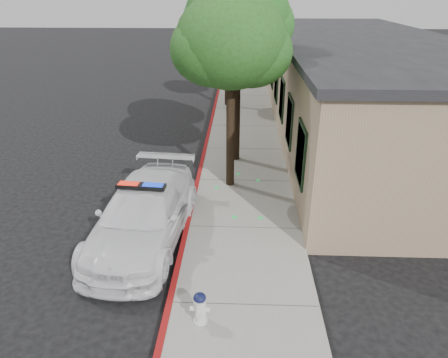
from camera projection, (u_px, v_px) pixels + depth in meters
The scene contains 9 objects.
ground at pixel (185, 230), 11.30m from camera, with size 120.00×120.00×0.00m, color black.
sidewalk at pixel (243, 182), 13.92m from camera, with size 3.20×60.00×0.15m, color gray.
red_curb at pixel (198, 181), 13.97m from camera, with size 0.14×60.00×0.16m, color maroon.
clapboard_building at pixel (357, 85), 18.26m from camera, with size 7.30×20.89×4.24m.
police_car at pixel (144, 214), 10.63m from camera, with size 2.56×5.38×1.63m.
fire_hydrant at pixel (200, 308), 7.89m from camera, with size 0.40×0.35×0.70m.
street_tree_near at pixel (231, 46), 11.71m from camera, with size 3.57×3.25×5.95m.
street_tree_mid at pixel (238, 20), 13.51m from camera, with size 3.77×3.47×6.62m.
street_tree_far at pixel (228, 36), 21.15m from camera, with size 2.67×2.61×4.87m.
Camera 1 is at (1.48, -9.54, 6.15)m, focal length 32.58 mm.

